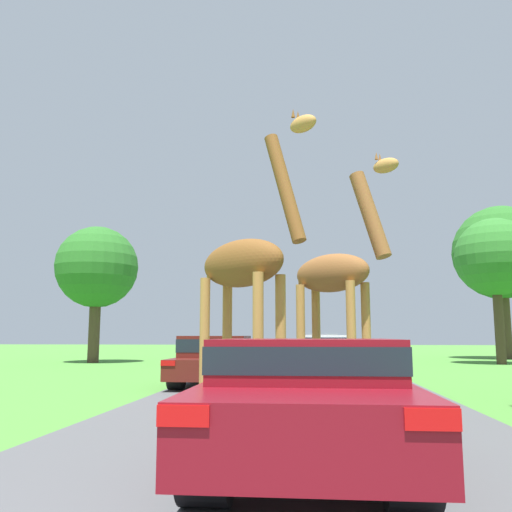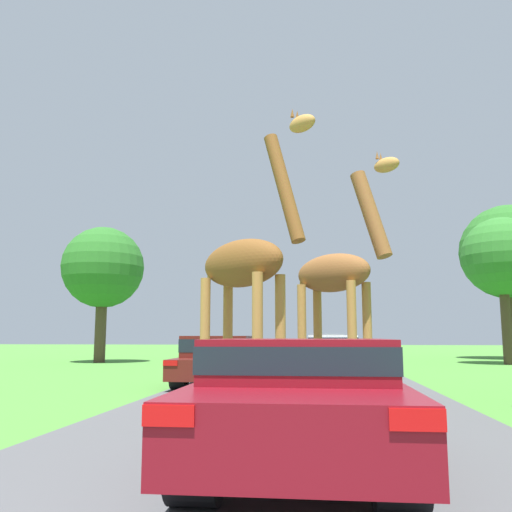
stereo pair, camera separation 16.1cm
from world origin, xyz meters
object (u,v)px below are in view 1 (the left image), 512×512
tree_far_right (97,268)px  car_queue_right (215,359)px  giraffe_near_road (246,273)px  car_lead_maroon (306,398)px  car_far_ahead (328,353)px  tree_right_cluster (501,253)px  tree_mid_field (495,258)px  giraffe_companion (338,281)px  car_queue_left (321,347)px

tree_far_right → car_queue_right: bearing=-55.0°
giraffe_near_road → car_lead_maroon: (1.11, -4.25, -1.79)m
car_lead_maroon → tree_far_right: (-10.71, 20.91, 4.06)m
car_lead_maroon → giraffe_near_road: bearing=104.6°
car_far_ahead → car_lead_maroon: bearing=-93.0°
car_far_ahead → tree_right_cluster: size_ratio=0.50×
giraffe_near_road → tree_far_right: 19.36m
car_lead_maroon → tree_mid_field: bearing=66.8°
giraffe_near_road → tree_mid_field: bearing=-171.8°
car_queue_right → giraffe_companion: bearing=-48.0°
tree_mid_field → giraffe_near_road: bearing=-121.0°
tree_far_right → tree_mid_field: tree_mid_field is taller
tree_right_cluster → car_queue_right: bearing=-127.8°
tree_right_cluster → tree_mid_field: (-2.37, -6.02, -1.12)m
car_lead_maroon → car_far_ahead: (0.72, 13.73, 0.01)m
car_far_ahead → tree_far_right: bearing=147.9°
car_far_ahead → giraffe_near_road: bearing=-100.9°
car_lead_maroon → car_queue_left: 22.35m
car_lead_maroon → tree_right_cluster: size_ratio=0.45×
car_lead_maroon → tree_right_cluster: tree_right_cluster is taller
tree_mid_field → car_queue_left: bearing=172.2°
tree_mid_field → tree_right_cluster: bearing=68.5°
car_far_ahead → tree_right_cluster: bearing=51.5°
car_far_ahead → giraffe_companion: bearing=-90.4°
giraffe_near_road → car_queue_left: giraffe_near_road is taller
giraffe_near_road → car_lead_maroon: giraffe_near_road is taller
giraffe_companion → car_lead_maroon: size_ratio=1.25×
car_queue_left → car_far_ahead: size_ratio=0.94×
giraffe_companion → car_queue_right: (-3.18, 3.53, -1.77)m
tree_mid_field → giraffe_companion: bearing=-118.5°
giraffe_companion → car_far_ahead: 8.24m
car_queue_left → tree_far_right: 12.17m
giraffe_near_road → tree_right_cluster: size_ratio=0.59×
car_queue_right → tree_mid_field: 17.24m
tree_right_cluster → tree_mid_field: bearing=-111.5°
giraffe_near_road → car_lead_maroon: 4.75m
tree_right_cluster → tree_mid_field: size_ratio=1.28×
giraffe_companion → car_lead_maroon: 5.99m
giraffe_companion → car_queue_left: 16.75m
tree_far_right → car_lead_maroon: bearing=-62.9°
tree_right_cluster → car_queue_left: bearing=-155.7°
car_queue_right → tree_far_right: bearing=125.0°
car_queue_left → tree_right_cluster: (10.76, 4.87, 5.43)m
tree_right_cluster → tree_far_right: (-22.17, -6.30, -1.41)m
tree_right_cluster → car_far_ahead: bearing=-128.5°
giraffe_companion → tree_far_right: bearing=-104.9°
car_queue_right → car_far_ahead: car_far_ahead is taller
car_queue_left → tree_mid_field: bearing=-7.8°
car_queue_right → tree_right_cluster: size_ratio=0.44×
car_far_ahead → tree_far_right: size_ratio=0.66×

